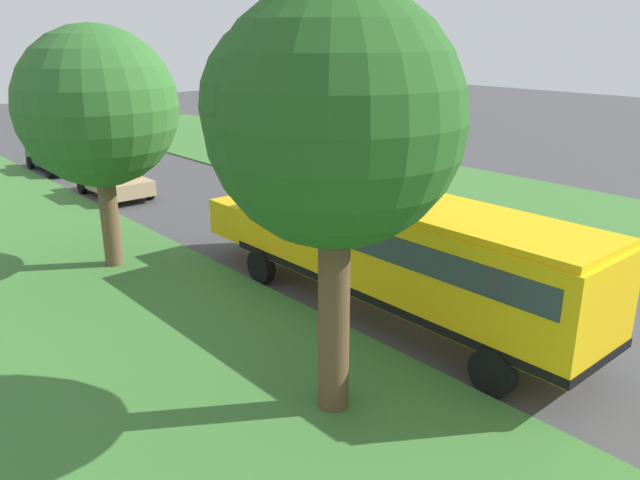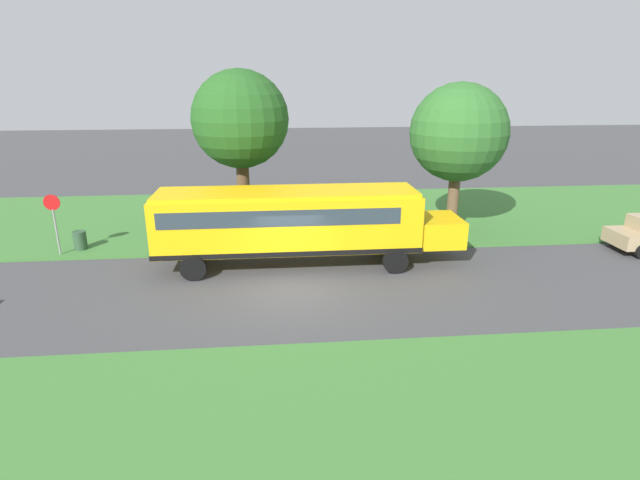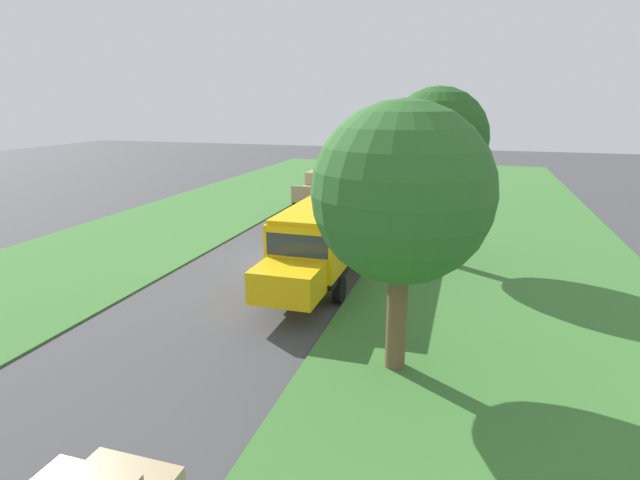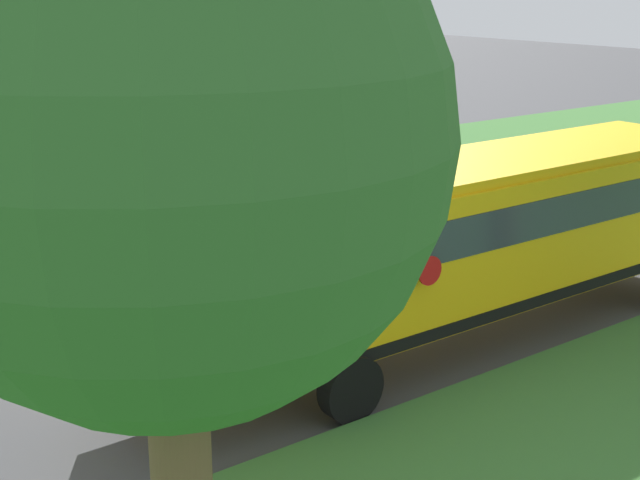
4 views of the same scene
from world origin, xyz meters
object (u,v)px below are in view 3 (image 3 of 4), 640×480
Objects in this scene: stop_sign at (410,193)px; trash_bin at (418,216)px; school_bus at (335,225)px; pickup_truck at (318,187)px; oak_tree_beside_bus at (441,138)px; oak_tree_roadside_mid at (402,193)px.

trash_bin is (-0.62, 0.66, -1.29)m from stop_sign.
school_bus is at bearing 78.65° from stop_sign.
pickup_truck is 16.16m from oak_tree_beside_bus.
stop_sign is at bearing 149.45° from pickup_truck.
oak_tree_beside_bus reaches higher than stop_sign.
oak_tree_roadside_mid reaches higher than school_bus.
oak_tree_roadside_mid reaches higher than trash_bin.
pickup_truck is 9.37m from trash_bin.
pickup_truck is at bearing -30.55° from stop_sign.
oak_tree_beside_bus reaches higher than trash_bin.
pickup_truck is at bearing -67.82° from oak_tree_roadside_mid.
pickup_truck is 6.00× the size of trash_bin.
trash_bin is at bearing -78.49° from oak_tree_beside_bus.
pickup_truck is (5.26, -14.47, -0.85)m from school_bus.
stop_sign reaches higher than trash_bin.
stop_sign is (-2.04, -10.16, -0.19)m from school_bus.
stop_sign is 3.04× the size of trash_bin.
oak_tree_beside_bus is 9.11m from trash_bin.
stop_sign reaches higher than pickup_truck.
oak_tree_roadside_mid is 18.65m from stop_sign.
school_bus is 13.80× the size of trash_bin.
school_bus is at bearing -64.09° from oak_tree_roadside_mid.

